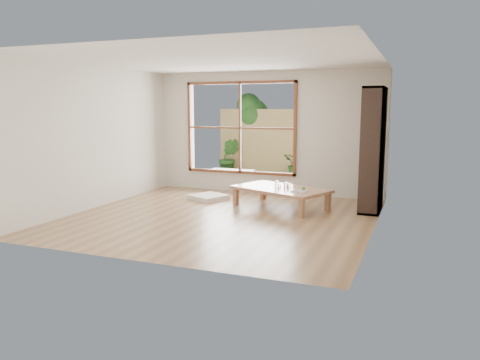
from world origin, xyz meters
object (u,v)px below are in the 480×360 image
(bookshelf, at_px, (373,150))
(garden_bench, at_px, (233,172))
(food_tray, at_px, (300,190))
(low_table, at_px, (281,190))

(bookshelf, distance_m, garden_bench, 3.89)
(bookshelf, height_order, food_tray, bookshelf)
(food_tray, distance_m, garden_bench, 3.26)
(low_table, height_order, food_tray, food_tray)
(food_tray, bearing_deg, bookshelf, 23.37)
(low_table, xyz_separation_m, food_tray, (0.42, -0.24, 0.06))
(bookshelf, xyz_separation_m, food_tray, (-1.16, -0.63, -0.70))
(bookshelf, distance_m, food_tray, 1.49)
(low_table, height_order, bookshelf, bookshelf)
(garden_bench, bearing_deg, food_tray, -47.10)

